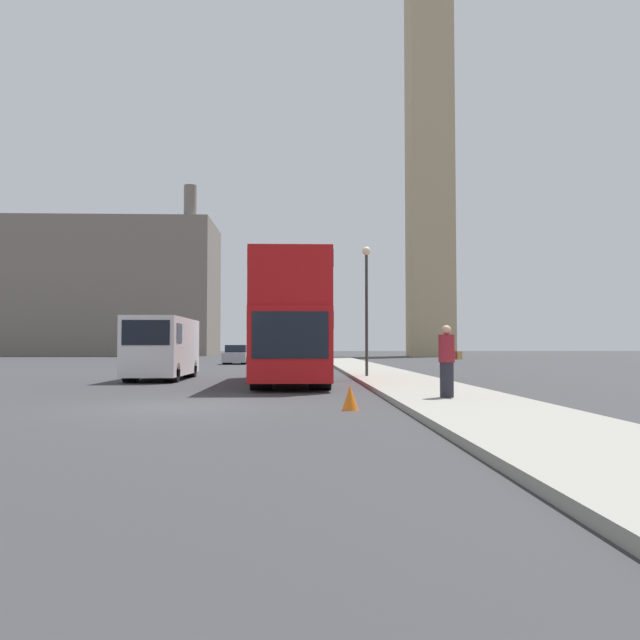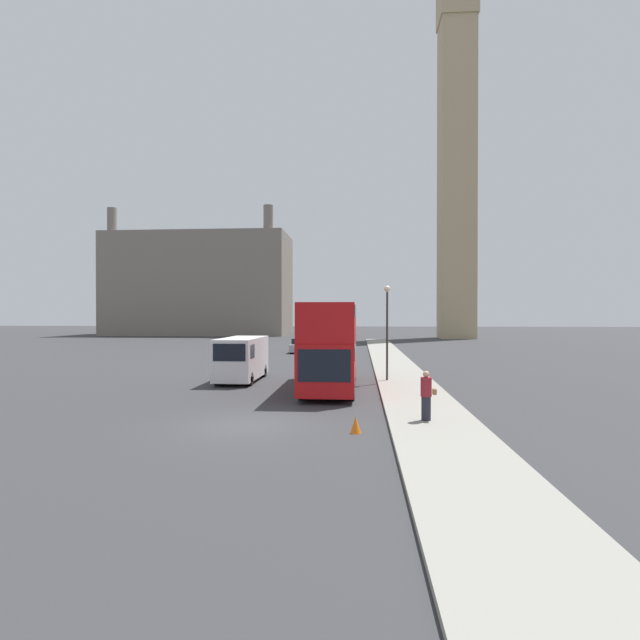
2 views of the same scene
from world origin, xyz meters
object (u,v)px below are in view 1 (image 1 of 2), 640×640
Objects in this scene: red_double_decker_bus at (292,318)px; parked_sedan at (236,355)px; clock_tower at (429,85)px; white_van at (162,347)px; street_lamp at (367,290)px; pedestrian at (447,361)px.

parked_sedan is at bearing 100.44° from red_double_decker_bus.
white_van is at bearing -112.46° from clock_tower.
pedestrian is at bearing -85.86° from street_lamp.
pedestrian is 0.40× the size of parked_sedan.
clock_tower is at bearing 75.41° from street_lamp.
parked_sedan is (-4.58, 24.82, -1.80)m from red_double_decker_bus.
parked_sedan is (-8.44, 33.20, -0.37)m from pedestrian.
clock_tower reaches higher than red_double_decker_bus.
pedestrian is 0.32× the size of street_lamp.
red_double_decker_bus is at bearing -79.56° from parked_sedan.
clock_tower is at bearing 67.54° from white_van.
pedestrian reaches higher than parked_sedan.
parked_sedan is (0.82, 22.29, -0.71)m from white_van.
white_van reaches higher than parked_sedan.
clock_tower reaches higher than white_van.
street_lamp is (8.48, -0.06, 2.37)m from white_van.
clock_tower is 69.45m from white_van.
clock_tower is 53.49m from parked_sedan.
white_van is (-22.93, -55.45, -34.97)m from clock_tower.
red_double_decker_bus reaches higher than pedestrian.
clock_tower is 76.39m from pedestrian.
pedestrian is at bearing -49.66° from white_van.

